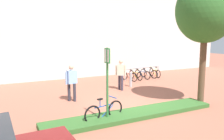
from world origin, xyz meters
TOP-DOWN VIEW (x-y plane):
  - ground_plane at (0.00, 0.00)m, footprint 60.00×60.00m
  - building_facade at (0.00, 7.76)m, footprint 28.00×1.20m
  - planter_strip at (-0.46, -1.55)m, footprint 7.00×1.10m
  - tree_sidewalk at (3.09, -1.55)m, footprint 2.54×2.54m
  - parking_sign_post at (-1.57, -1.55)m, footprint 0.08×0.36m
  - bike_at_sign at (-1.65, -1.45)m, footprint 1.66×0.48m
  - bike_rack_cluster at (4.25, 4.79)m, footprint 3.18×1.92m
  - bollard_steel at (2.11, 2.89)m, footprint 0.16×0.16m
  - person_shirt_white at (-1.98, 1.50)m, footprint 0.60×0.32m
  - person_casual_tan at (1.17, 2.44)m, footprint 0.51×0.43m

SIDE VIEW (x-z plane):
  - ground_plane at x=0.00m, z-range 0.00..0.00m
  - planter_strip at x=-0.46m, z-range 0.00..0.16m
  - bike_rack_cluster at x=4.25m, z-range -0.07..0.76m
  - bike_at_sign at x=-1.65m, z-range -0.08..0.78m
  - bollard_steel at x=2.11m, z-range 0.00..0.90m
  - person_shirt_white at x=-1.98m, z-range 0.12..1.84m
  - person_casual_tan at x=1.17m, z-range 0.12..1.84m
  - parking_sign_post at x=-1.57m, z-range 0.40..3.04m
  - tree_sidewalk at x=3.09m, z-range 1.34..6.88m
  - building_facade at x=0.00m, z-range 0.00..10.00m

